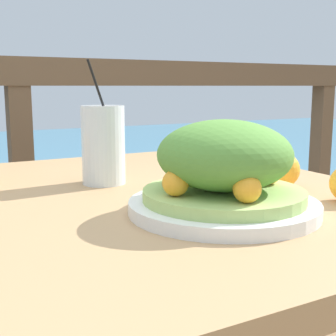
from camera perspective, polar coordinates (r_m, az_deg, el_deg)
patio_table at (r=0.88m, az=-6.72°, el=-9.36°), size 1.00×0.96×0.72m
railing_fence at (r=1.59m, az=-17.60°, el=3.83°), size 2.80×0.08×1.01m
salad_plate at (r=0.73m, az=6.84°, el=-0.63°), size 0.30×0.30×0.15m
drink_glass at (r=0.95m, az=-7.89°, el=2.81°), size 0.09×0.09×0.25m
orange_near_basket at (r=0.94m, az=13.65°, el=-0.22°), size 0.07×0.07×0.07m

